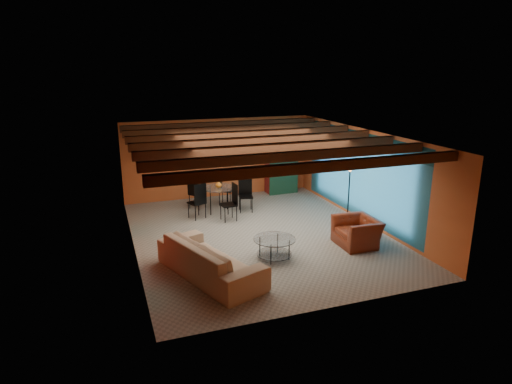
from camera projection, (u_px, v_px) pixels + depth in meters
name	position (u px, v px, depth m)	size (l,w,h in m)	color
room	(257.00, 148.00, 11.43)	(6.52, 8.01, 2.71)	gray
sofa	(210.00, 259.00, 9.52)	(2.76, 1.08, 0.81)	tan
armchair	(357.00, 232.00, 11.21)	(1.09, 0.95, 0.71)	maroon
coffee_table	(274.00, 248.00, 10.44)	(1.00, 1.00, 0.51)	white
dining_table	(219.00, 195.00, 13.68)	(2.14, 2.14, 1.11)	silver
armoire	(281.00, 167.00, 15.79)	(1.06, 0.52, 1.85)	maroon
floor_lamp	(349.00, 195.00, 12.45)	(0.36, 0.36, 1.79)	black
ceiling_fan	(259.00, 149.00, 11.33)	(1.50, 1.50, 0.44)	#472614
painting	(193.00, 151.00, 14.82)	(1.05, 0.03, 0.65)	black
potted_plant	(282.00, 135.00, 15.47)	(0.42, 0.37, 0.47)	#26661E
vase	(218.00, 174.00, 13.50)	(0.19, 0.19, 0.20)	orange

